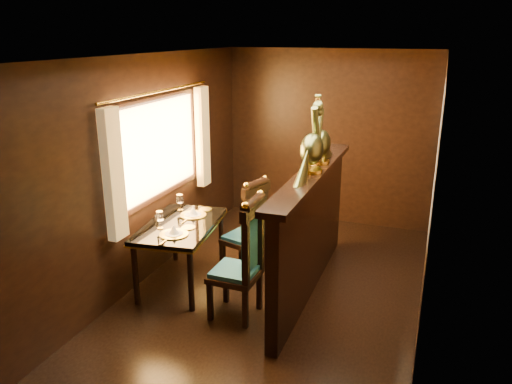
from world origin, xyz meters
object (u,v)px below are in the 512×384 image
chair_left (246,255)px  peacock_right (321,132)px  peacock_left (312,135)px  dining_table (180,229)px  chair_right (251,225)px

chair_left → peacock_right: 1.55m
peacock_left → dining_table: bearing=-168.6°
chair_left → chair_right: chair_left is taller
dining_table → peacock_left: size_ratio=1.72×
chair_left → chair_right: bearing=109.0°
dining_table → peacock_left: 1.78m
dining_table → chair_right: 0.80m
peacock_left → peacock_right: 0.38m
chair_right → peacock_left: peacock_left is taller
dining_table → peacock_left: (1.38, 0.28, 1.09)m
chair_left → chair_right: size_ratio=1.08×
dining_table → chair_right: (0.65, 0.47, -0.04)m
dining_table → peacock_left: bearing=3.6°
dining_table → peacock_right: (1.38, 0.66, 1.06)m
chair_right → peacock_left: (0.73, -0.20, 1.13)m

